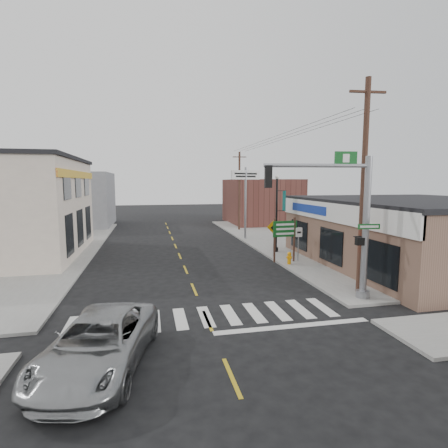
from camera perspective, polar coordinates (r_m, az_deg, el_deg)
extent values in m
plane|color=black|center=(13.89, -2.73, -15.46)|extent=(140.00, 140.00, 0.00)
cube|color=gray|center=(28.45, 10.98, -3.81)|extent=(6.00, 38.00, 0.13)
cube|color=gray|center=(27.10, -26.83, -4.97)|extent=(6.00, 38.00, 0.13)
cube|color=gold|center=(21.44, -6.29, -7.40)|extent=(0.12, 56.00, 0.01)
cube|color=silver|center=(14.26, -3.00, -14.84)|extent=(11.00, 2.20, 0.01)
cube|color=brown|center=(25.20, 29.13, -1.48)|extent=(12.00, 14.00, 4.00)
cube|color=brown|center=(45.01, 6.06, 3.68)|extent=(8.00, 10.00, 5.60)
cube|color=gray|center=(45.61, -23.52, 3.69)|extent=(9.00, 10.00, 6.40)
imported|color=#919496|center=(11.02, -19.72, -17.80)|extent=(3.60, 5.80, 1.50)
cylinder|color=gray|center=(16.52, 22.13, -0.65)|extent=(0.29, 0.29, 6.26)
cylinder|color=gray|center=(15.23, 15.36, 9.24)|extent=(4.59, 0.17, 0.17)
cube|color=black|center=(14.37, 7.81, 7.70)|extent=(0.29, 0.23, 0.94)
cube|color=#11501C|center=(16.33, 22.58, -0.39)|extent=(0.99, 0.04, 0.23)
cube|color=#11501C|center=(15.86, 19.47, 10.12)|extent=(0.99, 0.05, 0.57)
cube|color=black|center=(16.42, 21.42, -2.69)|extent=(0.33, 0.27, 0.33)
cube|color=#4B2F22|center=(22.65, 8.27, -2.62)|extent=(0.10, 0.10, 2.88)
cube|color=#4B2F22|center=(23.15, 11.37, -2.48)|extent=(0.10, 0.10, 2.88)
cube|color=#064B17|center=(22.73, 9.93, -0.78)|extent=(1.65, 0.05, 1.03)
cylinder|color=orange|center=(22.46, 10.59, -5.68)|extent=(0.22, 0.22, 0.63)
sphere|color=orange|center=(22.38, 10.61, -4.81)|extent=(0.25, 0.25, 0.25)
cylinder|color=gray|center=(24.39, 8.10, -2.57)|extent=(0.06, 0.06, 2.35)
cube|color=#C27E08|center=(24.23, 8.16, -0.51)|extent=(1.00, 0.03, 1.00)
cylinder|color=black|center=(25.97, 8.56, 1.45)|extent=(0.15, 0.15, 5.46)
sphere|color=silver|center=(25.86, 8.67, 7.60)|extent=(0.29, 0.29, 0.29)
cube|color=#0D5954|center=(26.10, 9.79, 3.77)|extent=(0.02, 0.58, 1.47)
cylinder|color=gray|center=(31.76, 3.52, 3.40)|extent=(0.19, 0.19, 6.47)
cube|color=silver|center=(31.71, 3.55, 8.00)|extent=(3.04, 0.18, 0.81)
cylinder|color=black|center=(20.60, 25.76, -3.79)|extent=(0.20, 0.20, 3.16)
ellipsoid|color=#1C3719|center=(21.69, 23.84, -6.24)|extent=(1.19, 1.19, 0.89)
ellipsoid|color=black|center=(24.02, 21.20, -4.96)|extent=(1.10, 1.10, 0.83)
cylinder|color=#4C3221|center=(17.20, 21.78, 5.46)|extent=(0.25, 0.25, 9.74)
cube|color=#4C3221|center=(17.65, 22.43, 19.33)|extent=(1.69, 0.11, 0.11)
cylinder|color=#3F281F|center=(37.75, 2.52, 5.38)|extent=(0.22, 0.22, 8.34)
cube|color=#3F281F|center=(37.83, 2.55, 10.88)|extent=(1.45, 0.09, 0.09)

